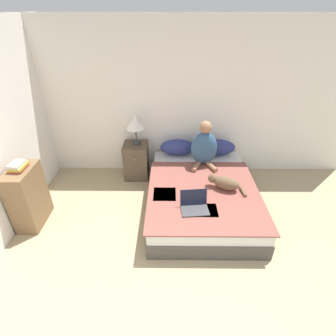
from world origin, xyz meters
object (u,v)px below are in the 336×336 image
(pillow_far, at_px, (217,147))
(bookshelf, at_px, (28,197))
(bed, at_px, (201,195))
(cat_tabby, at_px, (225,183))
(pillow_near, at_px, (178,147))
(table_lamp, at_px, (135,123))
(person_sitting, at_px, (204,147))
(laptop_open, at_px, (194,206))
(book_stack_top, at_px, (18,166))
(nightstand, at_px, (136,161))

(pillow_far, distance_m, bookshelf, 3.00)
(bed, distance_m, cat_tabby, 0.44)
(bookshelf, bearing_deg, cat_tabby, 5.14)
(pillow_near, relative_size, table_lamp, 1.20)
(person_sitting, bearing_deg, laptop_open, -101.31)
(person_sitting, height_order, laptop_open, person_sitting)
(cat_tabby, bearing_deg, laptop_open, 67.22)
(cat_tabby, bearing_deg, table_lamp, -12.75)
(bed, xyz_separation_m, book_stack_top, (-2.39, -0.35, 0.70))
(table_lamp, bearing_deg, person_sitting, -13.28)
(table_lamp, bearing_deg, book_stack_top, -138.47)
(pillow_far, distance_m, book_stack_top, 3.01)
(person_sitting, distance_m, table_lamp, 1.18)
(bed, bearing_deg, laptop_open, -106.03)
(pillow_far, distance_m, laptop_open, 1.53)
(bed, xyz_separation_m, pillow_near, (-0.34, 0.88, 0.35))
(cat_tabby, height_order, laptop_open, laptop_open)
(person_sitting, distance_m, bookshelf, 2.64)
(table_lamp, distance_m, book_stack_top, 1.80)
(table_lamp, bearing_deg, laptop_open, -57.87)
(pillow_near, relative_size, bookshelf, 0.71)
(cat_tabby, xyz_separation_m, table_lamp, (-1.34, 0.96, 0.50))
(pillow_near, height_order, table_lamp, table_lamp)
(person_sitting, relative_size, bookshelf, 0.86)
(table_lamp, relative_size, book_stack_top, 2.12)
(nightstand, xyz_separation_m, bookshelf, (-1.32, -1.18, 0.11))
(pillow_far, distance_m, nightstand, 1.43)
(bed, relative_size, book_stack_top, 8.67)
(nightstand, bearing_deg, book_stack_top, -138.27)
(nightstand, height_order, book_stack_top, book_stack_top)
(pillow_far, height_order, nightstand, pillow_far)
(book_stack_top, bearing_deg, bookshelf, -98.46)
(nightstand, xyz_separation_m, table_lamp, (0.02, 0.01, 0.69))
(pillow_far, bearing_deg, laptop_open, -109.13)
(bed, xyz_separation_m, laptop_open, (-0.16, -0.56, 0.26))
(cat_tabby, height_order, nightstand, nightstand)
(pillow_near, distance_m, person_sitting, 0.53)
(cat_tabby, xyz_separation_m, bookshelf, (-2.68, -0.24, -0.08))
(person_sitting, xyz_separation_m, bookshelf, (-2.45, -0.94, -0.29))
(book_stack_top, bearing_deg, pillow_near, 31.03)
(person_sitting, height_order, book_stack_top, person_sitting)
(cat_tabby, xyz_separation_m, book_stack_top, (-2.68, -0.23, 0.40))
(person_sitting, distance_m, cat_tabby, 0.76)
(person_sitting, height_order, nightstand, person_sitting)
(cat_tabby, bearing_deg, pillow_far, -69.72)
(bookshelf, bearing_deg, person_sitting, 20.88)
(laptop_open, distance_m, nightstand, 1.66)
(bookshelf, bearing_deg, pillow_far, 24.43)
(pillow_far, bearing_deg, bed, -111.02)
(bookshelf, distance_m, book_stack_top, 0.48)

